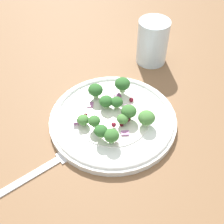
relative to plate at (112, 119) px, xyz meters
The scene contains 29 objects.
ground_plane 2.07cm from the plate, 77.65° to the left, with size 180.00×180.00×2.00cm, color brown.
plate is the anchor object (origin of this frame).
dressing_pool 0.44cm from the plate, 90.00° to the right, with size 13.55×13.55×0.20cm, color white.
broccoli_floret_0 3.20cm from the plate, 93.72° to the left, with size 2.32×2.32×2.35cm.
broccoli_floret_1 6.29cm from the plate, 75.21° to the right, with size 2.63×2.63×2.66cm.
broccoli_floret_2 6.68cm from the plate, ahead, with size 3.00×3.00×3.04cm.
broccoli_floret_3 7.30cm from the plate, 84.48° to the left, with size 2.98×2.98×3.01cm.
broccoli_floret_4 3.91cm from the plate, ahead, with size 2.75×2.75×2.79cm.
broccoli_floret_5 3.23cm from the plate, 27.92° to the right, with size 2.08×2.08×2.11cm.
broccoli_floret_6 3.40cm from the plate, 129.98° to the left, with size 2.58×2.58×2.62cm.
broccoli_floret_7 4.81cm from the plate, 122.76° to the right, with size 2.21×2.21×2.24cm.
broccoli_floret_8 5.69cm from the plate, 144.68° to the right, with size 2.20×2.20×2.22cm.
broccoli_floret_9 5.89cm from the plate, 94.46° to the right, with size 2.35×2.35×2.38cm.
broccoli_floret_10 6.48cm from the plate, 137.56° to the left, with size 2.87×2.87×2.90cm.
cranberry_0 3.26cm from the plate, ahead, with size 0.86×0.86×0.86cm, color #4C0A14.
cranberry_1 2.78cm from the plate, 67.38° to the right, with size 0.87×0.87×0.87cm, color maroon.
cranberry_2 2.83cm from the plate, 35.07° to the right, with size 0.80×0.80×0.80cm, color #4C0A14.
cranberry_3 4.97cm from the plate, 127.85° to the left, with size 0.80×0.80×0.80cm, color maroon.
cranberry_4 5.74cm from the plate, 67.05° to the right, with size 0.76×0.76×0.76cm, color #4C0A14.
cranberry_5 4.89cm from the plate, 164.04° to the right, with size 0.80×0.80×0.80cm, color maroon.
cranberry_6 5.61cm from the plate, 63.67° to the left, with size 0.88×0.88×0.88cm, color maroon.
onion_bit_0 3.76cm from the plate, 50.35° to the left, with size 1.30×1.30×0.38cm, color #843D75.
onion_bit_1 4.59cm from the plate, 44.31° to the right, with size 1.38×1.01×0.37cm, color #A35B93.
onion_bit_2 6.58cm from the plate, 150.11° to the right, with size 0.91×1.37×0.46cm, color #934C84.
onion_bit_3 5.23cm from the plate, 159.94° to the left, with size 1.30×1.37×0.40cm, color #A35B93.
onion_bit_4 5.49cm from the plate, 94.02° to the left, with size 1.13×1.00×0.43cm, color #843D75.
onion_bit_5 3.53cm from the plate, 102.68° to the right, with size 0.83×0.85×0.44cm, color #934C84.
fork 16.74cm from the plate, 122.25° to the right, with size 12.55×15.99×0.50cm.
water_glass 21.30cm from the plate, 80.75° to the left, with size 6.76×6.76×9.87cm, color silver.
Camera 1 is at (9.76, -35.91, 41.61)cm, focal length 47.49 mm.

